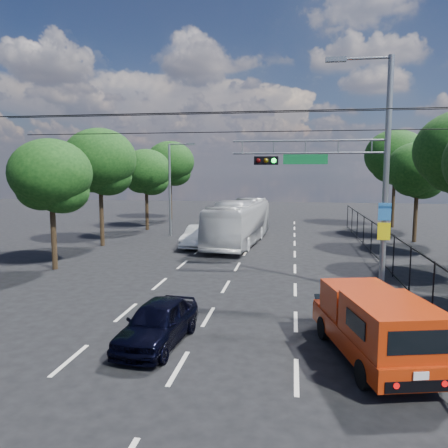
% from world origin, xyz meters
% --- Properties ---
extents(ground, '(120.00, 120.00, 0.00)m').
position_xyz_m(ground, '(0.00, 0.00, 0.00)').
color(ground, black).
rests_on(ground, ground).
extents(lane_markings, '(6.12, 38.00, 0.01)m').
position_xyz_m(lane_markings, '(-0.00, 14.00, 0.01)').
color(lane_markings, beige).
rests_on(lane_markings, ground).
extents(signal_mast, '(6.43, 0.39, 9.50)m').
position_xyz_m(signal_mast, '(5.28, 7.99, 5.24)').
color(signal_mast, slate).
rests_on(signal_mast, ground).
extents(streetlight_left, '(2.09, 0.22, 7.08)m').
position_xyz_m(streetlight_left, '(-6.33, 22.00, 3.94)').
color(streetlight_left, slate).
rests_on(streetlight_left, ground).
extents(utility_wires, '(22.00, 5.04, 0.74)m').
position_xyz_m(utility_wires, '(0.00, 8.83, 7.23)').
color(utility_wires, black).
rests_on(utility_wires, ground).
extents(fence_right, '(0.06, 34.03, 2.00)m').
position_xyz_m(fence_right, '(7.60, 12.17, 1.03)').
color(fence_right, black).
rests_on(fence_right, ground).
extents(tree_right_d, '(4.32, 4.32, 7.02)m').
position_xyz_m(tree_right_d, '(11.42, 22.02, 4.85)').
color(tree_right_d, black).
rests_on(tree_right_d, ground).
extents(tree_right_e, '(5.28, 5.28, 8.58)m').
position_xyz_m(tree_right_e, '(11.62, 30.02, 5.94)').
color(tree_right_e, black).
rests_on(tree_right_e, ground).
extents(tree_left_b, '(4.08, 4.08, 6.63)m').
position_xyz_m(tree_left_b, '(-9.18, 10.02, 4.58)').
color(tree_left_b, black).
rests_on(tree_left_b, ground).
extents(tree_left_c, '(4.80, 4.80, 7.80)m').
position_xyz_m(tree_left_c, '(-9.78, 17.02, 5.40)').
color(tree_left_c, black).
rests_on(tree_left_c, ground).
extents(tree_left_d, '(4.20, 4.20, 6.83)m').
position_xyz_m(tree_left_d, '(-9.38, 25.02, 4.72)').
color(tree_left_d, black).
rests_on(tree_left_d, ground).
extents(tree_left_e, '(4.92, 4.92, 7.99)m').
position_xyz_m(tree_left_e, '(-9.58, 33.02, 5.53)').
color(tree_left_e, black).
rests_on(tree_left_e, ground).
extents(red_pickup, '(2.95, 5.35, 1.89)m').
position_xyz_m(red_pickup, '(5.02, 1.24, 1.01)').
color(red_pickup, black).
rests_on(red_pickup, ground).
extents(navy_hatchback, '(1.89, 3.93, 1.29)m').
position_xyz_m(navy_hatchback, '(-1.00, 1.44, 0.65)').
color(navy_hatchback, black).
rests_on(navy_hatchback, ground).
extents(white_bus, '(3.50, 11.00, 3.01)m').
position_xyz_m(white_bus, '(-0.80, 19.21, 1.51)').
color(white_bus, silver).
rests_on(white_bus, ground).
extents(white_van, '(1.76, 4.39, 1.42)m').
position_xyz_m(white_van, '(-3.27, 17.59, 0.71)').
color(white_van, silver).
rests_on(white_van, ground).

